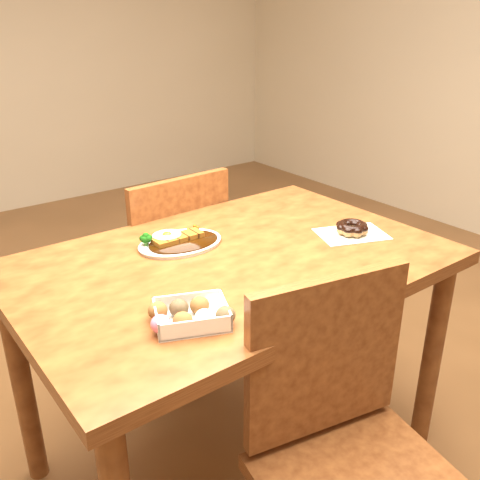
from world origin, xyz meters
TOP-DOWN VIEW (x-y plane):
  - ground at (0.00, 0.00)m, footprint 6.00×6.00m
  - table at (0.00, 0.00)m, footprint 1.20×0.80m
  - chair_far at (0.08, 0.53)m, footprint 0.44×0.44m
  - chair_near at (-0.07, -0.54)m, footprint 0.50×0.50m
  - katsu_curry_plate at (-0.08, 0.17)m, footprint 0.26×0.20m
  - donut_box at (-0.28, -0.22)m, footprint 0.20×0.18m
  - pon_de_ring at (0.40, -0.09)m, footprint 0.25×0.21m

SIDE VIEW (x-z plane):
  - ground at x=0.00m, z-range 0.00..0.00m
  - chair_far at x=0.08m, z-range 0.04..0.91m
  - chair_near at x=-0.07m, z-range 0.04..0.91m
  - table at x=0.00m, z-range 0.28..1.03m
  - katsu_curry_plate at x=-0.08m, z-range 0.74..0.79m
  - pon_de_ring at x=0.40m, z-range 0.75..0.79m
  - donut_box at x=-0.28m, z-range 0.75..0.80m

